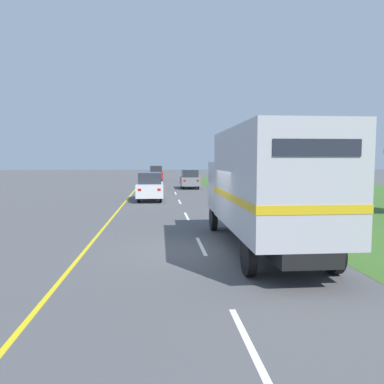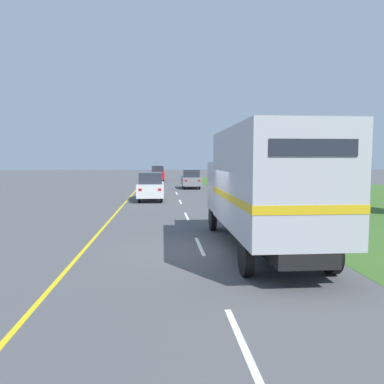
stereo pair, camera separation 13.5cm
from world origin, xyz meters
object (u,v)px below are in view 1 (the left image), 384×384
object	(u,v)px
horse_trailer_truck	(266,185)
lead_car_grey_ahead	(190,179)
roadside_tree_far	(290,150)
highway_sign	(351,184)
lead_car_red_ahead	(156,173)
lead_car_white	(150,186)
roadside_tree_mid	(320,147)

from	to	relation	value
horse_trailer_truck	lead_car_grey_ahead	bearing A→B (deg)	90.50
roadside_tree_far	highway_sign	bearing A→B (deg)	-102.46
lead_car_grey_ahead	lead_car_red_ahead	distance (m)	13.92
highway_sign	roadside_tree_far	xyz separation A→B (m)	(4.21, 19.04, 1.88)
highway_sign	lead_car_white	bearing A→B (deg)	126.24
lead_car_white	roadside_tree_far	world-z (taller)	roadside_tree_far
horse_trailer_truck	roadside_tree_mid	size ratio (longest dim) A/B	1.49
lead_car_white	roadside_tree_far	xyz separation A→B (m)	(12.76, 7.38, 2.75)
lead_car_grey_ahead	roadside_tree_mid	world-z (taller)	roadside_tree_mid
highway_sign	roadside_tree_far	world-z (taller)	roadside_tree_far
lead_car_red_ahead	highway_sign	size ratio (longest dim) A/B	1.57
lead_car_grey_ahead	lead_car_white	bearing A→B (deg)	-108.71
horse_trailer_truck	lead_car_red_ahead	distance (m)	39.80
lead_car_red_ahead	horse_trailer_truck	bearing A→B (deg)	-84.68
lead_car_white	lead_car_grey_ahead	bearing A→B (deg)	71.29
roadside_tree_mid	roadside_tree_far	world-z (taller)	roadside_tree_far
lead_car_red_ahead	roadside_tree_mid	size ratio (longest dim) A/B	0.84
horse_trailer_truck	highway_sign	world-z (taller)	horse_trailer_truck
lead_car_white	roadside_tree_mid	distance (m)	13.01
lead_car_white	highway_sign	distance (m)	14.48
lead_car_white	roadside_tree_far	size ratio (longest dim) A/B	0.80
highway_sign	roadside_tree_far	size ratio (longest dim) A/B	0.51
lead_car_white	highway_sign	xyz separation A→B (m)	(8.55, -11.66, 0.87)
highway_sign	horse_trailer_truck	bearing A→B (deg)	-142.00
lead_car_white	roadside_tree_mid	size ratio (longest dim) A/B	0.85
roadside_tree_mid	lead_car_white	bearing A→B (deg)	-176.22
roadside_tree_mid	roadside_tree_far	bearing A→B (deg)	89.30
lead_car_red_ahead	highway_sign	xyz separation A→B (m)	(8.33, -35.98, 0.82)
lead_car_grey_ahead	highway_sign	size ratio (longest dim) A/B	1.36
highway_sign	roadside_tree_far	distance (m)	19.59
lead_car_grey_ahead	roadside_tree_mid	xyz separation A→B (m)	(9.00, -10.00, 2.86)
roadside_tree_far	lead_car_red_ahead	bearing A→B (deg)	126.51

